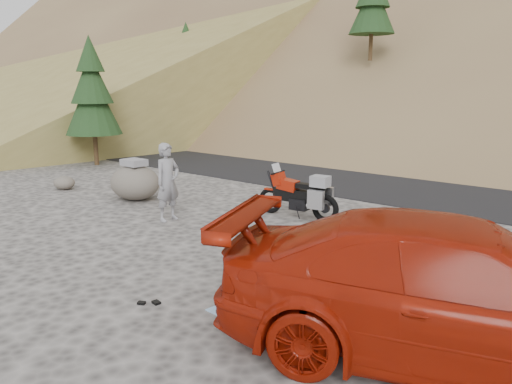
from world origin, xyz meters
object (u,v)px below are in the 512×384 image
man (169,220)px  boulder (135,182)px  motorcycle (301,196)px  red_car (457,359)px

man → boulder: (-2.38, 0.82, 0.50)m
motorcycle → boulder: bearing=-170.5°
motorcycle → boulder: motorcycle is taller
red_car → man: bearing=55.1°
man → boulder: bearing=70.9°
motorcycle → red_car: 6.51m
boulder → red_car: bearing=-15.6°
motorcycle → boulder: 4.88m
motorcycle → man: bearing=-143.3°
man → red_car: size_ratio=0.32×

